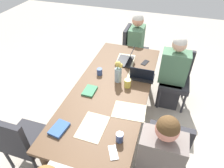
% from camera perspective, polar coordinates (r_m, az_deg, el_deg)
% --- Properties ---
extents(ground_plane, '(10.00, 10.00, 0.00)m').
position_cam_1_polar(ground_plane, '(3.05, -0.00, -11.47)').
color(ground_plane, '#B2A899').
extents(dining_table, '(2.25, 0.94, 0.73)m').
position_cam_1_polar(dining_table, '(2.58, -0.00, -2.08)').
color(dining_table, brown).
rests_on(dining_table, ground_plane).
extents(chair_far_left_mid, '(0.44, 0.44, 0.90)m').
position_cam_1_polar(chair_far_left_mid, '(2.20, 14.76, -20.59)').
color(chair_far_left_mid, '#2D2D33').
rests_on(chair_far_left_mid, ground_plane).
extents(person_far_left_mid, '(0.36, 0.40, 1.19)m').
position_cam_1_polar(person_far_left_mid, '(2.14, 12.97, -21.62)').
color(person_far_left_mid, '#2D2D33').
rests_on(person_far_left_mid, ground_plane).
extents(chair_head_left_left_far, '(0.44, 0.44, 0.90)m').
position_cam_1_polar(chair_head_left_left_far, '(3.88, 5.85, 10.23)').
color(chair_head_left_left_far, '#2D2D33').
rests_on(chair_head_left_left_far, ground_plane).
extents(person_head_left_left_far, '(0.40, 0.36, 1.19)m').
position_cam_1_polar(person_head_left_left_far, '(3.80, 6.78, 9.99)').
color(person_head_left_left_far, '#2D2D33').
rests_on(person_head_left_left_far, ground_plane).
extents(chair_far_right_near, '(0.44, 0.44, 0.90)m').
position_cam_1_polar(chair_far_right_near, '(3.27, 17.89, 2.27)').
color(chair_far_right_near, '#2D2D33').
rests_on(chair_far_right_near, ground_plane).
extents(person_far_right_near, '(0.36, 0.40, 1.19)m').
position_cam_1_polar(person_far_right_near, '(3.19, 16.85, 2.10)').
color(person_far_right_near, '#2D2D33').
rests_on(person_far_right_near, ground_plane).
extents(chair_near_right_mid, '(0.44, 0.44, 0.90)m').
position_cam_1_polar(chair_near_right_mid, '(2.49, -24.71, -14.20)').
color(chair_near_right_mid, '#2D2D33').
rests_on(chair_near_right_mid, ground_plane).
extents(flower_vase, '(0.09, 0.10, 0.31)m').
position_cam_1_polar(flower_vase, '(2.54, 1.81, 3.61)').
color(flower_vase, '#8EA8B7').
rests_on(flower_vase, dining_table).
extents(placemat_head_right_left_near, '(0.37, 0.27, 0.00)m').
position_cam_1_polar(placemat_head_right_left_near, '(2.09, -5.54, -12.12)').
color(placemat_head_right_left_near, beige).
rests_on(placemat_head_right_left_near, dining_table).
extents(placemat_far_left_mid, '(0.29, 0.38, 0.00)m').
position_cam_1_polar(placemat_far_left_mid, '(2.23, 5.00, -7.73)').
color(placemat_far_left_mid, beige).
rests_on(placemat_far_left_mid, dining_table).
extents(placemat_head_left_left_far, '(0.38, 0.29, 0.00)m').
position_cam_1_polar(placemat_head_left_left_far, '(3.05, 3.92, 6.87)').
color(placemat_head_left_left_far, beige).
rests_on(placemat_head_left_left_far, dining_table).
extents(placemat_far_right_near, '(0.27, 0.36, 0.00)m').
position_cam_1_polar(placemat_far_right_near, '(2.74, 8.33, 2.27)').
color(placemat_far_right_near, beige).
rests_on(placemat_far_right_near, dining_table).
extents(laptop_far_right_near, '(0.22, 0.32, 0.21)m').
position_cam_1_polar(laptop_far_right_near, '(2.67, 8.63, 2.32)').
color(laptop_far_right_near, black).
rests_on(laptop_far_right_near, dining_table).
extents(laptop_head_left_left_far, '(0.32, 0.22, 0.20)m').
position_cam_1_polar(laptop_head_left_left_far, '(2.99, 4.15, 7.03)').
color(laptop_head_left_left_far, black).
rests_on(laptop_head_left_left_far, dining_table).
extents(coffee_mug_near_left, '(0.07, 0.07, 0.10)m').
position_cam_1_polar(coffee_mug_near_left, '(1.94, 2.21, -15.06)').
color(coffee_mug_near_left, '#33477A').
rests_on(coffee_mug_near_left, dining_table).
extents(coffee_mug_near_right, '(0.08, 0.08, 0.11)m').
position_cam_1_polar(coffee_mug_near_right, '(2.51, 4.48, 0.22)').
color(coffee_mug_near_right, '#DBC64C').
rests_on(coffee_mug_near_right, dining_table).
extents(coffee_mug_centre_left, '(0.08, 0.08, 0.09)m').
position_cam_1_polar(coffee_mug_centre_left, '(2.73, -3.60, 3.57)').
color(coffee_mug_centre_left, '#33477A').
rests_on(coffee_mug_centre_left, dining_table).
extents(book_red_cover, '(0.20, 0.14, 0.03)m').
position_cam_1_polar(book_red_cover, '(2.47, -6.42, -1.96)').
color(book_red_cover, '#3D7F56').
rests_on(book_red_cover, dining_table).
extents(book_blue_cover, '(0.22, 0.17, 0.03)m').
position_cam_1_polar(book_blue_cover, '(2.12, -14.95, -12.28)').
color(book_blue_cover, '#335693').
rests_on(book_blue_cover, dining_table).
extents(phone_black, '(0.16, 0.11, 0.01)m').
position_cam_1_polar(phone_black, '(3.03, 9.47, 6.09)').
color(phone_black, black).
rests_on(phone_black, dining_table).
extents(phone_silver, '(0.17, 0.13, 0.01)m').
position_cam_1_polar(phone_silver, '(1.91, 0.35, -19.09)').
color(phone_silver, silver).
rests_on(phone_silver, dining_table).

